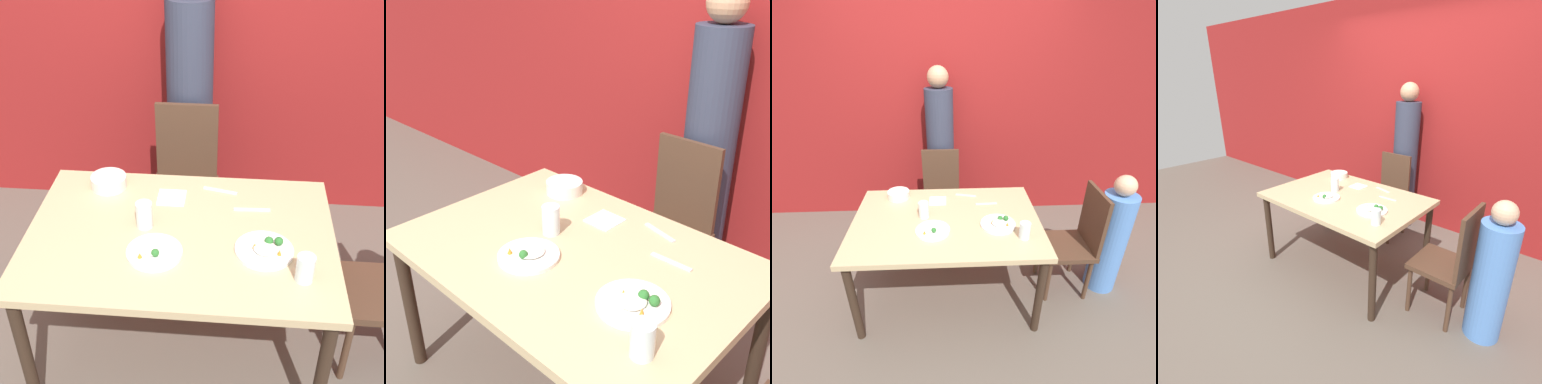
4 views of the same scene
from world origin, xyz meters
TOP-DOWN VIEW (x-y plane):
  - ground_plane at (0.00, 0.00)m, footprint 10.00×10.00m
  - wall_back at (0.00, 1.39)m, footprint 10.00×0.06m
  - dining_table at (0.00, 0.00)m, footprint 1.43×0.99m
  - chair_adult_spot at (-0.06, 0.84)m, footprint 0.40×0.40m
  - chair_child_spot at (1.06, 0.00)m, footprint 0.40×0.40m
  - person_adult at (-0.06, 1.15)m, footprint 0.29×0.29m
  - person_child at (1.35, 0.00)m, footprint 0.26×0.26m
  - bowl_curry at (-0.41, 0.35)m, footprint 0.18×0.18m
  - plate_rice_adult at (0.39, -0.10)m, footprint 0.26×0.26m
  - plate_rice_child at (-0.10, -0.16)m, footprint 0.25×0.25m
  - glass_water_tall at (0.55, -0.26)m, footprint 0.08×0.08m
  - glass_water_short at (-0.17, 0.04)m, footprint 0.08×0.08m
  - napkin_folded at (-0.07, 0.28)m, footprint 0.14×0.14m
  - fork_steel at (0.17, 0.36)m, footprint 0.18×0.06m
  - spoon_steel at (0.33, 0.21)m, footprint 0.18×0.03m

SIDE VIEW (x-z plane):
  - ground_plane at x=0.00m, z-range 0.00..0.00m
  - person_child at x=1.35m, z-range -0.05..1.03m
  - chair_adult_spot at x=-0.06m, z-range 0.03..0.99m
  - chair_child_spot at x=1.06m, z-range 0.03..0.99m
  - dining_table at x=0.00m, z-range 0.29..1.04m
  - napkin_folded at x=-0.07m, z-range 0.74..0.75m
  - fork_steel at x=0.17m, z-range 0.74..0.75m
  - spoon_steel at x=0.33m, z-range 0.74..0.75m
  - plate_rice_child at x=-0.10m, z-range 0.73..0.78m
  - plate_rice_adult at x=0.39m, z-range 0.73..0.79m
  - bowl_curry at x=-0.41m, z-range 0.74..0.81m
  - glass_water_tall at x=0.55m, z-range 0.74..0.87m
  - glass_water_short at x=-0.17m, z-range 0.74..0.87m
  - person_adult at x=-0.06m, z-range -0.05..1.68m
  - wall_back at x=0.00m, z-range 0.00..2.70m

